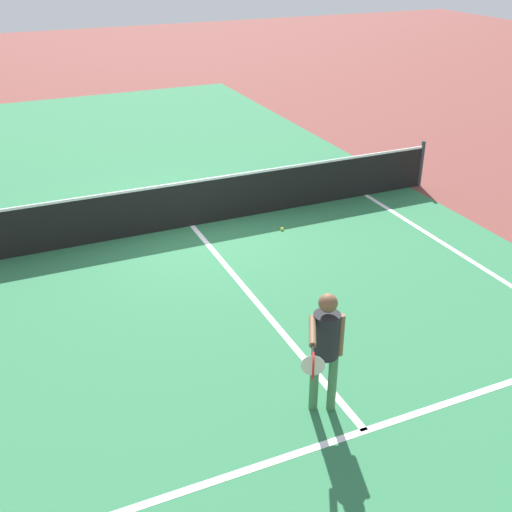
% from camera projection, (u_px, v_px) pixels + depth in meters
% --- Properties ---
extents(ground_plane, '(60.00, 60.00, 0.00)m').
position_uv_depth(ground_plane, '(192.00, 226.00, 12.68)').
color(ground_plane, brown).
extents(court_surface_inbounds, '(10.62, 24.40, 0.00)m').
position_uv_depth(court_surface_inbounds, '(192.00, 226.00, 12.68)').
color(court_surface_inbounds, '#2D7247').
rests_on(court_surface_inbounds, ground_plane).
extents(line_service_near, '(8.22, 0.10, 0.01)m').
position_uv_depth(line_service_near, '(365.00, 431.00, 7.48)').
color(line_service_near, white).
rests_on(line_service_near, ground_plane).
extents(line_center_service, '(0.10, 6.40, 0.01)m').
position_uv_depth(line_center_service, '(256.00, 302.00, 10.08)').
color(line_center_service, white).
rests_on(line_center_service, ground_plane).
extents(net, '(11.19, 0.09, 1.07)m').
position_uv_depth(net, '(191.00, 203.00, 12.45)').
color(net, '#33383D').
rests_on(net, ground_plane).
extents(player_near, '(0.87, 1.01, 1.65)m').
position_uv_depth(player_near, '(325.00, 342.00, 7.34)').
color(player_near, '#3F7247').
rests_on(player_near, ground_plane).
extents(tennis_ball_near_net, '(0.07, 0.07, 0.07)m').
position_uv_depth(tennis_ball_near_net, '(282.00, 229.00, 12.46)').
color(tennis_ball_near_net, '#CCE033').
rests_on(tennis_ball_near_net, ground_plane).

